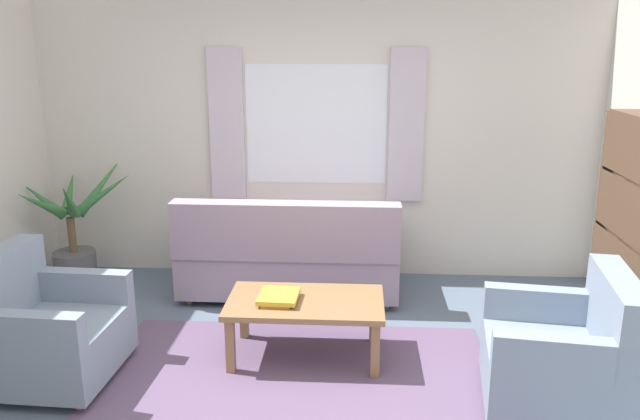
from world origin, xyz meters
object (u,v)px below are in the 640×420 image
(bookshelf, at_px, (638,236))
(potted_plant, at_px, (75,238))
(coffee_table, at_px, (305,307))
(armchair_left, at_px, (43,330))
(armchair_right, at_px, (564,356))
(couch, at_px, (289,256))
(book_stack_on_table, at_px, (278,297))

(bookshelf, bearing_deg, potted_plant, 76.87)
(coffee_table, height_order, potted_plant, potted_plant)
(armchair_left, xyz_separation_m, armchair_right, (3.33, -0.15, 0.00))
(armchair_left, bearing_deg, bookshelf, -78.73)
(couch, distance_m, bookshelf, 2.75)
(coffee_table, xyz_separation_m, potted_plant, (-2.24, 1.27, 0.07))
(book_stack_on_table, relative_size, potted_plant, 0.29)
(armchair_left, distance_m, coffee_table, 1.75)
(armchair_right, distance_m, coffee_table, 1.72)
(couch, relative_size, bookshelf, 1.10)
(couch, bearing_deg, potted_plant, -4.60)
(armchair_left, height_order, bookshelf, bookshelf)
(coffee_table, bearing_deg, bookshelf, 5.26)
(potted_plant, bearing_deg, armchair_right, -25.29)
(couch, xyz_separation_m, armchair_right, (1.86, -1.66, -0.01))
(armchair_right, height_order, bookshelf, bookshelf)
(armchair_left, distance_m, bookshelf, 4.09)
(book_stack_on_table, bearing_deg, bookshelf, 5.52)
(potted_plant, bearing_deg, armchair_left, -72.44)
(coffee_table, bearing_deg, potted_plant, 150.37)
(couch, height_order, book_stack_on_table, couch)
(potted_plant, relative_size, bookshelf, 0.66)
(book_stack_on_table, relative_size, bookshelf, 0.19)
(coffee_table, relative_size, potted_plant, 0.97)
(couch, relative_size, potted_plant, 1.67)
(potted_plant, bearing_deg, bookshelf, -13.13)
(armchair_left, bearing_deg, coffee_table, -74.11)
(armchair_right, bearing_deg, bookshelf, 145.64)
(armchair_left, bearing_deg, book_stack_on_table, -73.55)
(bookshelf, bearing_deg, armchair_left, 98.76)
(couch, relative_size, book_stack_on_table, 5.79)
(couch, height_order, bookshelf, bookshelf)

